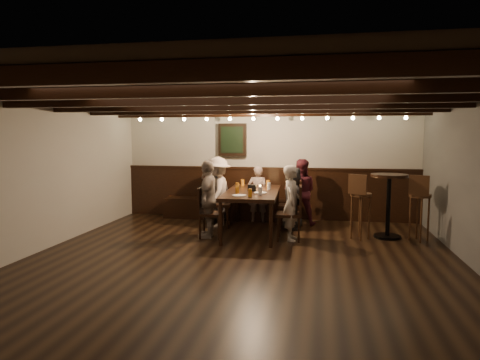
% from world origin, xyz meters
% --- Properties ---
extents(room, '(7.00, 7.00, 7.00)m').
position_xyz_m(room, '(-0.29, 2.21, 1.07)').
color(room, black).
rests_on(room, ground).
extents(dining_table, '(1.07, 2.20, 0.81)m').
position_xyz_m(dining_table, '(-0.12, 1.93, 0.74)').
color(dining_table, black).
rests_on(dining_table, floor).
extents(chair_left_near, '(0.46, 0.46, 0.97)m').
position_xyz_m(chair_left_near, '(-0.86, 2.35, 0.30)').
color(chair_left_near, black).
rests_on(chair_left_near, floor).
extents(chair_left_far, '(0.44, 0.44, 0.91)m').
position_xyz_m(chair_left_far, '(-0.82, 1.45, 0.28)').
color(chair_left_far, black).
rests_on(chair_left_far, floor).
extents(chair_right_near, '(0.47, 0.47, 0.98)m').
position_xyz_m(chair_right_near, '(0.58, 2.41, 0.30)').
color(chair_right_near, black).
rests_on(chair_right_near, floor).
extents(chair_right_far, '(0.46, 0.46, 0.97)m').
position_xyz_m(chair_right_far, '(0.62, 1.51, 0.30)').
color(chair_right_far, black).
rests_on(chair_right_far, floor).
extents(person_bench_left, '(0.68, 0.46, 1.34)m').
position_xyz_m(person_bench_left, '(-1.06, 2.79, 0.67)').
color(person_bench_left, '#2A2A2C').
rests_on(person_bench_left, floor).
extents(person_bench_centre, '(0.45, 0.31, 1.21)m').
position_xyz_m(person_bench_centre, '(-0.17, 2.98, 0.61)').
color(person_bench_centre, gray).
rests_on(person_bench_centre, floor).
extents(person_bench_right, '(0.69, 0.55, 1.37)m').
position_xyz_m(person_bench_right, '(0.74, 2.87, 0.68)').
color(person_bench_right, '#591E2A').
rests_on(person_bench_right, floor).
extents(person_left_near, '(0.57, 0.94, 1.42)m').
position_xyz_m(person_left_near, '(-0.89, 2.34, 0.71)').
color(person_left_near, '#B4A498').
rests_on(person_left_near, floor).
extents(person_left_far, '(0.38, 0.84, 1.40)m').
position_xyz_m(person_left_far, '(-0.85, 1.45, 0.70)').
color(person_left_far, gray).
rests_on(person_left_far, floor).
extents(person_right_near, '(0.42, 0.62, 1.23)m').
position_xyz_m(person_right_near, '(0.61, 2.41, 0.61)').
color(person_right_near, '#262628').
rests_on(person_right_near, floor).
extents(person_right_far, '(0.34, 0.50, 1.33)m').
position_xyz_m(person_right_far, '(0.65, 1.51, 0.66)').
color(person_right_far, '#B8AE9C').
rests_on(person_right_far, floor).
extents(pint_a, '(0.07, 0.07, 0.14)m').
position_xyz_m(pint_a, '(-0.43, 2.62, 0.88)').
color(pint_a, '#BF7219').
rests_on(pint_a, dining_table).
extents(pint_b, '(0.07, 0.07, 0.14)m').
position_xyz_m(pint_b, '(0.10, 2.59, 0.88)').
color(pint_b, '#BF7219').
rests_on(pint_b, dining_table).
extents(pint_c, '(0.07, 0.07, 0.14)m').
position_xyz_m(pint_c, '(-0.42, 2.02, 0.88)').
color(pint_c, '#BF7219').
rests_on(pint_c, dining_table).
extents(pint_d, '(0.07, 0.07, 0.14)m').
position_xyz_m(pint_d, '(0.17, 2.14, 0.88)').
color(pint_d, silver).
rests_on(pint_d, dining_table).
extents(pint_e, '(0.07, 0.07, 0.14)m').
position_xyz_m(pint_e, '(-0.32, 1.47, 0.88)').
color(pint_e, '#BF7219').
rests_on(pint_e, dining_table).
extents(pint_f, '(0.07, 0.07, 0.14)m').
position_xyz_m(pint_f, '(0.11, 1.39, 0.88)').
color(pint_f, silver).
rests_on(pint_f, dining_table).
extents(pint_g, '(0.07, 0.07, 0.14)m').
position_xyz_m(pint_g, '(-0.03, 1.13, 0.88)').
color(pint_g, '#BF7219').
rests_on(pint_g, dining_table).
extents(plate_near, '(0.24, 0.24, 0.01)m').
position_xyz_m(plate_near, '(-0.24, 1.22, 0.82)').
color(plate_near, white).
rests_on(plate_near, dining_table).
extents(plate_far, '(0.24, 0.24, 0.01)m').
position_xyz_m(plate_far, '(0.07, 1.64, 0.82)').
color(plate_far, white).
rests_on(plate_far, dining_table).
extents(condiment_caddy, '(0.15, 0.10, 0.12)m').
position_xyz_m(condiment_caddy, '(-0.12, 1.88, 0.87)').
color(condiment_caddy, black).
rests_on(condiment_caddy, dining_table).
extents(candle, '(0.05, 0.05, 0.05)m').
position_xyz_m(candle, '(-0.01, 2.23, 0.83)').
color(candle, beige).
rests_on(candle, dining_table).
extents(high_top_table, '(0.65, 0.65, 1.16)m').
position_xyz_m(high_top_table, '(2.35, 2.01, 0.76)').
color(high_top_table, black).
rests_on(high_top_table, floor).
extents(bar_stool_left, '(0.42, 0.43, 1.17)m').
position_xyz_m(bar_stool_left, '(1.85, 1.81, 0.44)').
color(bar_stool_left, '#372511').
rests_on(bar_stool_left, floor).
extents(bar_stool_right, '(0.40, 0.42, 1.17)m').
position_xyz_m(bar_stool_right, '(2.85, 1.86, 0.44)').
color(bar_stool_right, '#372511').
rests_on(bar_stool_right, floor).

